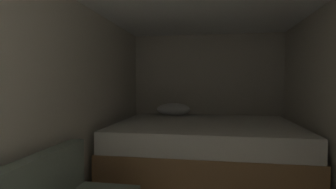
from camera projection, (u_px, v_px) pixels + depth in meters
name	position (u px, v px, depth m)	size (l,w,h in m)	color
wall_back	(207.00, 96.00, 4.37)	(2.51, 0.05, 2.03)	beige
wall_left	(53.00, 109.00, 2.22)	(0.05, 4.73, 2.03)	beige
bed	(204.00, 150.00, 3.45)	(2.29, 1.79, 0.91)	#9E7247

